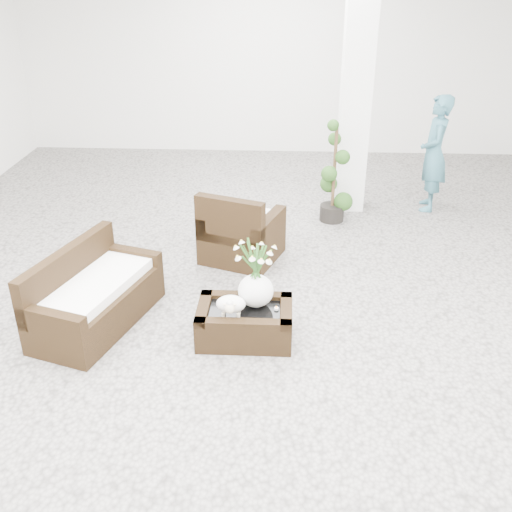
{
  "coord_description": "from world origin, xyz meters",
  "views": [
    {
      "loc": [
        0.28,
        -5.44,
        3.34
      ],
      "look_at": [
        0.0,
        -0.1,
        0.62
      ],
      "focal_mm": 41.98,
      "sensor_mm": 36.0,
      "label": 1
    }
  ],
  "objects_px": {
    "armchair": "(242,224)",
    "topiary": "(334,172)",
    "coffee_table": "(245,324)",
    "loveseat": "(95,289)"
  },
  "relations": [
    {
      "from": "armchair",
      "to": "topiary",
      "type": "distance_m",
      "value": 1.69
    },
    {
      "from": "coffee_table",
      "to": "loveseat",
      "type": "height_order",
      "value": "loveseat"
    },
    {
      "from": "armchair",
      "to": "topiary",
      "type": "relative_size",
      "value": 0.64
    },
    {
      "from": "coffee_table",
      "to": "topiary",
      "type": "distance_m",
      "value": 3.13
    },
    {
      "from": "loveseat",
      "to": "topiary",
      "type": "bearing_deg",
      "value": -24.56
    },
    {
      "from": "loveseat",
      "to": "topiary",
      "type": "height_order",
      "value": "topiary"
    },
    {
      "from": "coffee_table",
      "to": "loveseat",
      "type": "xyz_separation_m",
      "value": [
        -1.48,
        0.18,
        0.23
      ]
    },
    {
      "from": "coffee_table",
      "to": "topiary",
      "type": "height_order",
      "value": "topiary"
    },
    {
      "from": "loveseat",
      "to": "topiary",
      "type": "distance_m",
      "value": 3.71
    },
    {
      "from": "armchair",
      "to": "loveseat",
      "type": "bearing_deg",
      "value": 69.21
    }
  ]
}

